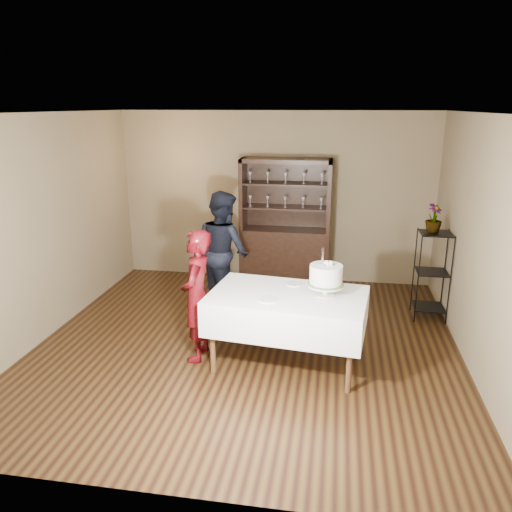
# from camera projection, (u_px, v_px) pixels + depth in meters

# --- Properties ---
(floor) EXTENTS (5.00, 5.00, 0.00)m
(floor) POSITION_uv_depth(u_px,v_px,m) (247.00, 344.00, 6.04)
(floor) COLOR black
(floor) RESTS_ON ground
(ceiling) EXTENTS (5.00, 5.00, 0.00)m
(ceiling) POSITION_uv_depth(u_px,v_px,m) (246.00, 113.00, 5.26)
(ceiling) COLOR silver
(ceiling) RESTS_ON back_wall
(back_wall) EXTENTS (5.00, 0.02, 2.70)m
(back_wall) POSITION_uv_depth(u_px,v_px,m) (275.00, 198.00, 8.01)
(back_wall) COLOR #706148
(back_wall) RESTS_ON floor
(wall_left) EXTENTS (0.02, 5.00, 2.70)m
(wall_left) POSITION_uv_depth(u_px,v_px,m) (44.00, 228.00, 6.04)
(wall_left) COLOR #706148
(wall_left) RESTS_ON floor
(wall_right) EXTENTS (0.02, 5.00, 2.70)m
(wall_right) POSITION_uv_depth(u_px,v_px,m) (480.00, 246.00, 5.26)
(wall_right) COLOR #706148
(wall_right) RESTS_ON floor
(china_hutch) EXTENTS (1.40, 0.48, 2.00)m
(china_hutch) POSITION_uv_depth(u_px,v_px,m) (285.00, 243.00, 7.94)
(china_hutch) COLOR black
(china_hutch) RESTS_ON floor
(plant_etagere) EXTENTS (0.42, 0.42, 1.20)m
(plant_etagere) POSITION_uv_depth(u_px,v_px,m) (432.00, 272.00, 6.63)
(plant_etagere) COLOR black
(plant_etagere) RESTS_ON floor
(cake_table) EXTENTS (1.77, 1.21, 0.83)m
(cake_table) POSITION_uv_depth(u_px,v_px,m) (287.00, 311.00, 5.41)
(cake_table) COLOR white
(cake_table) RESTS_ON floor
(woman) EXTENTS (0.38, 0.56, 1.50)m
(woman) POSITION_uv_depth(u_px,v_px,m) (197.00, 296.00, 5.53)
(woman) COLOR #390507
(woman) RESTS_ON floor
(man) EXTENTS (1.03, 1.02, 1.68)m
(man) POSITION_uv_depth(u_px,v_px,m) (223.00, 251.00, 6.92)
(man) COLOR black
(man) RESTS_ON floor
(cake) EXTENTS (0.39, 0.39, 0.53)m
(cake) POSITION_uv_depth(u_px,v_px,m) (326.00, 277.00, 5.25)
(cake) COLOR silver
(cake) RESTS_ON cake_table
(plate_near) EXTENTS (0.26, 0.26, 0.01)m
(plate_near) POSITION_uv_depth(u_px,v_px,m) (268.00, 300.00, 5.18)
(plate_near) COLOR silver
(plate_near) RESTS_ON cake_table
(plate_far) EXTENTS (0.21, 0.21, 0.01)m
(plate_far) POSITION_uv_depth(u_px,v_px,m) (294.00, 284.00, 5.63)
(plate_far) COLOR silver
(plate_far) RESTS_ON cake_table
(potted_plant) EXTENTS (0.29, 0.29, 0.37)m
(potted_plant) POSITION_uv_depth(u_px,v_px,m) (434.00, 218.00, 6.45)
(potted_plant) COLOR #497537
(potted_plant) RESTS_ON plant_etagere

